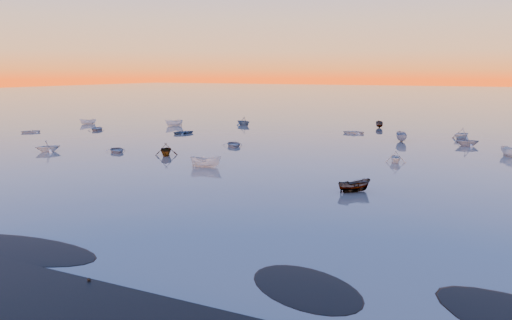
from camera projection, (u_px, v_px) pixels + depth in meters
The scene contains 6 objects.
ground at pixel (401, 120), 119.89m from camera, with size 600.00×600.00×0.00m, color #675E55.
mud_lobes at pixel (103, 264), 30.49m from camera, with size 140.00×6.00×0.07m, color black, non-canonical shape.
moored_fleet at pixel (347, 146), 78.29m from camera, with size 124.00×58.00×1.20m, color white, non-canonical shape.
boat_near_left at pixel (234, 146), 78.39m from camera, with size 4.36×1.82×1.09m, color gray.
boat_near_center at pixel (206, 167), 61.61m from camera, with size 3.97×1.68×1.38m, color white.
boat_near_right at pixel (396, 162), 64.68m from camera, with size 3.32×1.49×1.16m, color white.
Camera 1 is at (21.06, -22.89, 11.67)m, focal length 35.00 mm.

